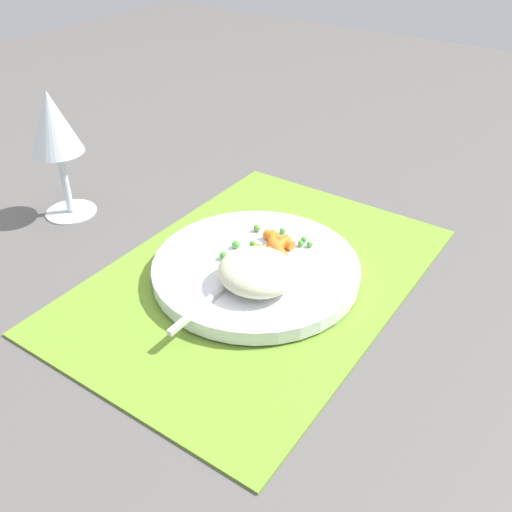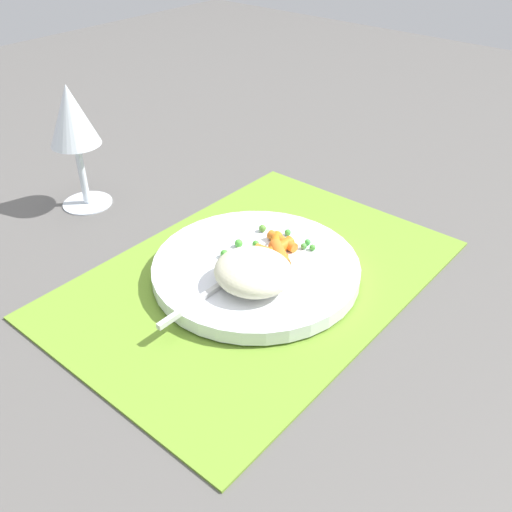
# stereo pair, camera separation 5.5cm
# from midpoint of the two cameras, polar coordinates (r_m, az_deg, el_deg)

# --- Properties ---
(ground_plane) EXTENTS (2.40, 2.40, 0.00)m
(ground_plane) POSITION_cam_midpoint_polar(r_m,az_deg,el_deg) (0.68, 2.30, -2.34)
(ground_plane) COLOR #565451
(placemat) EXTENTS (0.46, 0.32, 0.01)m
(placemat) POSITION_cam_midpoint_polar(r_m,az_deg,el_deg) (0.68, 2.31, -2.13)
(placemat) COLOR olive
(placemat) RESTS_ON ground_plane
(plate) EXTENTS (0.24, 0.24, 0.02)m
(plate) POSITION_cam_midpoint_polar(r_m,az_deg,el_deg) (0.67, 2.33, -1.36)
(plate) COLOR white
(plate) RESTS_ON placemat
(rice_mound) EXTENTS (0.08, 0.09, 0.04)m
(rice_mound) POSITION_cam_midpoint_polar(r_m,az_deg,el_deg) (0.62, 2.24, -1.63)
(rice_mound) COLOR beige
(rice_mound) RESTS_ON plate
(carrot_portion) EXTENTS (0.06, 0.06, 0.02)m
(carrot_portion) POSITION_cam_midpoint_polar(r_m,az_deg,el_deg) (0.68, 4.50, 0.59)
(carrot_portion) COLOR orange
(carrot_portion) RESTS_ON plate
(pea_scatter) EXTENTS (0.10, 0.09, 0.01)m
(pea_scatter) POSITION_cam_midpoint_polar(r_m,az_deg,el_deg) (0.69, 3.16, 0.74)
(pea_scatter) COLOR #4C963D
(pea_scatter) RESTS_ON plate
(fork) EXTENTS (0.20, 0.02, 0.01)m
(fork) POSITION_cam_midpoint_polar(r_m,az_deg,el_deg) (0.65, 0.85, -1.62)
(fork) COLOR silver
(fork) RESTS_ON plate
(wine_glass) EXTENTS (0.07, 0.07, 0.17)m
(wine_glass) POSITION_cam_midpoint_polar(r_m,az_deg,el_deg) (0.81, -15.95, 12.76)
(wine_glass) COLOR silver
(wine_glass) RESTS_ON ground_plane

